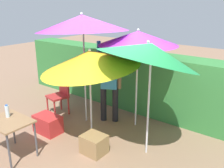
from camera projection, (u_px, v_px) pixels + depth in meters
ground_plane at (103, 138)px, 5.19m from camera, size 24.00×24.00×0.00m
hedge_row at (147, 83)px, 6.26m from camera, size 8.00×0.70×1.50m
umbrella_rainbow at (149, 52)px, 4.13m from camera, size 1.81×1.77×2.36m
umbrella_orange at (138, 38)px, 5.10m from camera, size 1.66×1.66×2.18m
umbrella_yellow at (82, 23)px, 5.22m from camera, size 2.00×1.99×2.54m
umbrella_navy at (90, 60)px, 4.72m from camera, size 1.96×1.94×1.99m
person_vendor at (109, 83)px, 5.65m from camera, size 0.53×0.36×1.88m
chair_plastic at (60, 94)px, 6.17m from camera, size 0.52×0.52×0.89m
cooler_box at (48, 124)px, 5.36m from camera, size 0.58×0.38×0.39m
crate_cardboard at (94, 144)px, 4.62m from camera, size 0.43×0.37×0.36m
folding_table at (9, 125)px, 4.39m from camera, size 0.80×0.60×0.72m
bottle_water at (7, 111)px, 4.45m from camera, size 0.07×0.07×0.24m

